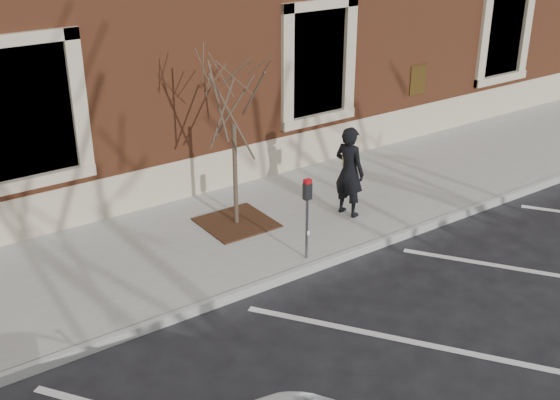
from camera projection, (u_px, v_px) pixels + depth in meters
ground at (301, 273)px, 11.48m from camera, size 120.00×120.00×0.00m
sidewalk_near at (244, 230)px, 12.76m from camera, size 40.00×3.50×0.15m
curb_near at (303, 271)px, 11.42m from camera, size 40.00×0.12×0.15m
parking_stripes at (394, 338)px, 9.84m from camera, size 28.00×4.40×0.01m
man at (349, 171)px, 12.87m from camera, size 0.53×0.70×1.71m
parking_meter at (307, 204)px, 11.26m from camera, size 0.13×0.10×1.41m
tree_grate at (237, 223)px, 12.83m from camera, size 1.23×1.23×0.03m
sapling at (233, 94)px, 11.84m from camera, size 2.09×2.09×3.48m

